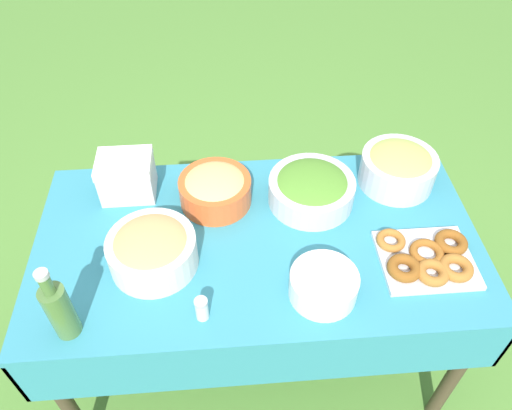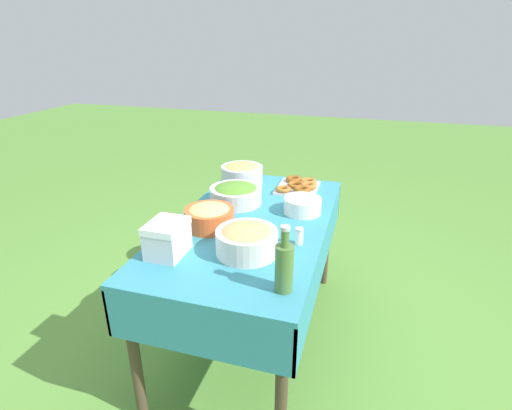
{
  "view_description": "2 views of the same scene",
  "coord_description": "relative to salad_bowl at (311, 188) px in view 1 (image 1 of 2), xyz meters",
  "views": [
    {
      "loc": [
        -0.09,
        -1.05,
        1.99
      ],
      "look_at": [
        -0.0,
        0.05,
        0.85
      ],
      "focal_mm": 35.0,
      "sensor_mm": 36.0,
      "label": 1
    },
    {
      "loc": [
        -1.78,
        -0.56,
        1.62
      ],
      "look_at": [
        0.04,
        -0.01,
        0.81
      ],
      "focal_mm": 28.0,
      "sensor_mm": 36.0,
      "label": 2
    }
  ],
  "objects": [
    {
      "name": "cooler_box",
      "position": [
        -0.63,
        0.09,
        0.02
      ],
      "size": [
        0.19,
        0.15,
        0.15
      ],
      "color": "silver",
      "rests_on": "picnic_table"
    },
    {
      "name": "fruit_bowl",
      "position": [
        0.32,
        0.07,
        0.01
      ],
      "size": [
        0.27,
        0.27,
        0.14
      ],
      "color": "silver",
      "rests_on": "picnic_table"
    },
    {
      "name": "salt_shaker",
      "position": [
        -0.38,
        -0.44,
        -0.02
      ],
      "size": [
        0.04,
        0.04,
        0.08
      ],
      "color": "white",
      "rests_on": "picnic_table"
    },
    {
      "name": "plate_stack",
      "position": [
        -0.02,
        -0.39,
        -0.02
      ],
      "size": [
        0.2,
        0.2,
        0.08
      ],
      "color": "white",
      "rests_on": "picnic_table"
    },
    {
      "name": "bread_bowl",
      "position": [
        -0.52,
        -0.23,
        0.01
      ],
      "size": [
        0.27,
        0.27,
        0.13
      ],
      "color": "silver",
      "rests_on": "picnic_table"
    },
    {
      "name": "pasta_bowl",
      "position": [
        -0.33,
        0.02,
        0.0
      ],
      "size": [
        0.25,
        0.25,
        0.12
      ],
      "color": "#E05B28",
      "rests_on": "picnic_table"
    },
    {
      "name": "picnic_table",
      "position": [
        -0.2,
        -0.16,
        -0.16
      ],
      "size": [
        1.45,
        0.77,
        0.74
      ],
      "color": "teal",
      "rests_on": "ground_plane"
    },
    {
      "name": "salad_bowl",
      "position": [
        0.0,
        0.0,
        0.0
      ],
      "size": [
        0.3,
        0.3,
        0.11
      ],
      "color": "silver",
      "rests_on": "picnic_table"
    },
    {
      "name": "donut_platter",
      "position": [
        0.32,
        -0.3,
        -0.04
      ],
      "size": [
        0.31,
        0.26,
        0.05
      ],
      "color": "silver",
      "rests_on": "picnic_table"
    },
    {
      "name": "olive_oil_bottle",
      "position": [
        -0.75,
        -0.45,
        0.05
      ],
      "size": [
        0.07,
        0.07,
        0.27
      ],
      "color": "#4C7238",
      "rests_on": "picnic_table"
    },
    {
      "name": "ground_plane",
      "position": [
        -0.2,
        -0.16,
        -0.8
      ],
      "size": [
        14.0,
        14.0,
        0.0
      ],
      "primitive_type": "plane",
      "color": "#568C38"
    }
  ]
}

